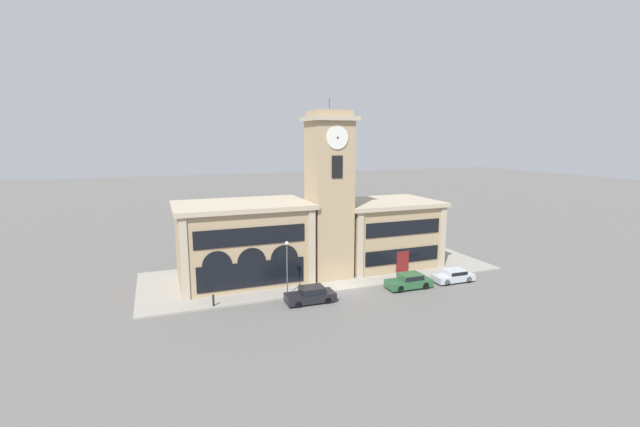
{
  "coord_description": "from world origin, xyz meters",
  "views": [
    {
      "loc": [
        -16.81,
        -35.98,
        14.41
      ],
      "look_at": [
        -1.79,
        2.7,
        7.28
      ],
      "focal_mm": 24.0,
      "sensor_mm": 36.0,
      "label": 1
    }
  ],
  "objects": [
    {
      "name": "sidewalk_kerb",
      "position": [
        0.0,
        6.43,
        0.07
      ],
      "size": [
        38.26,
        12.86,
        0.15
      ],
      "color": "gray",
      "rests_on": "ground_plane"
    },
    {
      "name": "parked_car_mid",
      "position": [
        5.96,
        -1.59,
        0.77
      ],
      "size": [
        4.54,
        1.94,
        1.47
      ],
      "rotation": [
        0.0,
        0.0,
        3.12
      ],
      "color": "#285633",
      "rests_on": "ground_plane"
    },
    {
      "name": "town_hall_right_wing",
      "position": [
        7.82,
        6.75,
        3.8
      ],
      "size": [
        11.72,
        8.86,
        7.54
      ],
      "color": "tan",
      "rests_on": "ground_plane"
    },
    {
      "name": "town_hall_left_wing",
      "position": [
        -8.72,
        6.74,
        4.11
      ],
      "size": [
        13.52,
        8.86,
        8.16
      ],
      "color": "tan",
      "rests_on": "ground_plane"
    },
    {
      "name": "bollard",
      "position": [
        -12.67,
        0.34,
        0.67
      ],
      "size": [
        0.18,
        0.18,
        1.06
      ],
      "color": "black",
      "rests_on": "sidewalk_kerb"
    },
    {
      "name": "street_lamp",
      "position": [
        -5.88,
        0.56,
        3.58
      ],
      "size": [
        0.36,
        0.36,
        5.14
      ],
      "color": "#4C4C51",
      "rests_on": "sidewalk_kerb"
    },
    {
      "name": "ground_plane",
      "position": [
        0.0,
        0.0,
        0.0
      ],
      "size": [
        300.0,
        300.0,
        0.0
      ],
      "primitive_type": "plane",
      "color": "#605E5B"
    },
    {
      "name": "fire_hydrant",
      "position": [
        6.59,
        0.24,
        0.57
      ],
      "size": [
        0.22,
        0.22,
        0.87
      ],
      "color": "red",
      "rests_on": "sidewalk_kerb"
    },
    {
      "name": "parked_car_far",
      "position": [
        11.31,
        -1.59,
        0.68
      ],
      "size": [
        4.29,
        1.89,
        1.29
      ],
      "rotation": [
        0.0,
        0.0,
        3.12
      ],
      "color": "#B2B7C1",
      "rests_on": "ground_plane"
    },
    {
      "name": "clock_tower",
      "position": [
        0.0,
        4.71,
        8.73
      ],
      "size": [
        4.73,
        4.73,
        18.54
      ],
      "color": "tan",
      "rests_on": "ground_plane"
    },
    {
      "name": "parked_car_near",
      "position": [
        -4.35,
        -1.59,
        0.75
      ],
      "size": [
        4.49,
        1.94,
        1.44
      ],
      "rotation": [
        0.0,
        0.0,
        3.12
      ],
      "color": "black",
      "rests_on": "ground_plane"
    }
  ]
}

